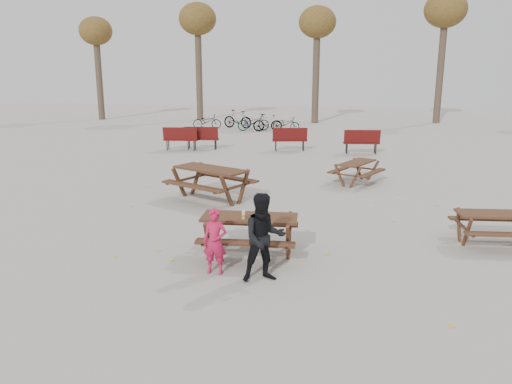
# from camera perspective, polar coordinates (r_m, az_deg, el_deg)

# --- Properties ---
(ground) EXTENTS (80.00, 80.00, 0.00)m
(ground) POSITION_cam_1_polar(r_m,az_deg,el_deg) (9.69, -0.74, -7.17)
(ground) COLOR gray
(ground) RESTS_ON ground
(main_picnic_table) EXTENTS (1.80, 1.45, 0.78)m
(main_picnic_table) POSITION_cam_1_polar(r_m,az_deg,el_deg) (9.49, -0.75, -3.86)
(main_picnic_table) COLOR #372114
(main_picnic_table) RESTS_ON ground
(food_tray) EXTENTS (0.18, 0.11, 0.03)m
(food_tray) POSITION_cam_1_polar(r_m,az_deg,el_deg) (9.30, 0.81, -2.91)
(food_tray) COLOR white
(food_tray) RESTS_ON main_picnic_table
(bread_roll) EXTENTS (0.14, 0.06, 0.05)m
(bread_roll) POSITION_cam_1_polar(r_m,az_deg,el_deg) (9.29, 0.81, -2.66)
(bread_roll) COLOR tan
(bread_roll) RESTS_ON food_tray
(soda_bottle) EXTENTS (0.07, 0.07, 0.17)m
(soda_bottle) POSITION_cam_1_polar(r_m,az_deg,el_deg) (9.25, -1.44, -2.65)
(soda_bottle) COLOR silver
(soda_bottle) RESTS_ON main_picnic_table
(child) EXTENTS (0.45, 0.31, 1.16)m
(child) POSITION_cam_1_polar(r_m,az_deg,el_deg) (8.68, -4.73, -5.67)
(child) COLOR #B91744
(child) RESTS_ON ground
(adult) EXTENTS (0.88, 0.79, 1.51)m
(adult) POSITION_cam_1_polar(r_m,az_deg,el_deg) (8.30, 0.92, -5.25)
(adult) COLOR black
(adult) RESTS_ON ground
(picnic_table_east) EXTENTS (1.61, 1.32, 0.67)m
(picnic_table_east) POSITION_cam_1_polar(r_m,az_deg,el_deg) (11.22, 25.72, -3.81)
(picnic_table_east) COLOR #372114
(picnic_table_east) RESTS_ON ground
(picnic_table_north) EXTENTS (2.61, 2.47, 0.89)m
(picnic_table_north) POSITION_cam_1_polar(r_m,az_deg,el_deg) (13.58, -5.19, 0.91)
(picnic_table_north) COLOR #372114
(picnic_table_north) RESTS_ON ground
(picnic_table_far) EXTENTS (1.87, 1.99, 0.68)m
(picnic_table_far) POSITION_cam_1_polar(r_m,az_deg,el_deg) (15.88, 11.43, 2.20)
(picnic_table_far) COLOR #372114
(picnic_table_far) RESTS_ON ground
(park_bench_row) EXTENTS (9.37, 1.04, 1.03)m
(park_bench_row) POSITION_cam_1_polar(r_m,az_deg,el_deg) (21.79, 0.14, 6.06)
(park_bench_row) COLOR #5C1312
(park_bench_row) RESTS_ON ground
(bicycle_row) EXTENTS (6.49, 2.30, 1.10)m
(bicycle_row) POSITION_cam_1_polar(r_m,az_deg,el_deg) (29.49, -0.84, 8.05)
(bicycle_row) COLOR black
(bicycle_row) RESTS_ON ground
(tree_row) EXTENTS (32.17, 3.52, 8.26)m
(tree_row) POSITION_cam_1_polar(r_m,az_deg,el_deg) (34.21, 6.85, 18.33)
(tree_row) COLOR #382B21
(tree_row) RESTS_ON ground
(fallen_leaves) EXTENTS (11.00, 11.00, 0.01)m
(fallen_leaves) POSITION_cam_1_polar(r_m,az_deg,el_deg) (11.99, 3.26, -2.99)
(fallen_leaves) COLOR gold
(fallen_leaves) RESTS_ON ground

